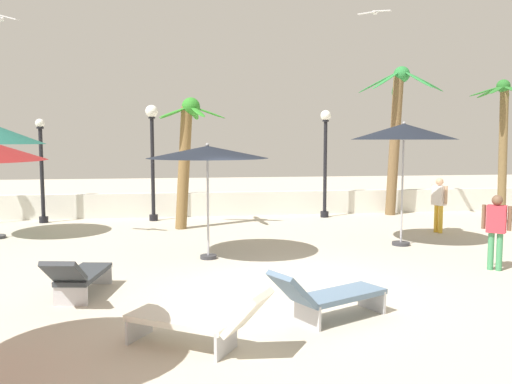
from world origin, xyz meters
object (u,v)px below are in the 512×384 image
object	(u,v)px
patio_umbrella_3	(404,132)
guest_0	(439,200)
lamp_post_2	(42,168)
lounge_chair_0	(198,320)
lounge_chair_2	(328,295)
guest_1	(496,225)
palm_tree_0	(186,147)
lounge_chair_1	(79,275)
palm_tree_1	(503,132)
lamp_post_1	(152,145)
lamp_post_0	(325,153)
patio_umbrella_1	(207,153)
palm_tree_2	(397,124)
seagull_0	(375,12)

from	to	relation	value
patio_umbrella_3	guest_0	xyz separation A→B (m)	(1.81, 1.58, -1.88)
lamp_post_2	lounge_chair_0	world-z (taller)	lamp_post_2
lounge_chair_2	guest_1	xyz separation A→B (m)	(4.19, 2.46, 0.53)
palm_tree_0	lounge_chair_2	size ratio (longest dim) A/B	2.00
patio_umbrella_3	lounge_chair_1	size ratio (longest dim) A/B	1.59
lounge_chair_1	lounge_chair_2	world-z (taller)	lounge_chair_2
patio_umbrella_3	palm_tree_1	size ratio (longest dim) A/B	0.68
guest_1	palm_tree_0	bearing A→B (deg)	135.20
palm_tree_0	lamp_post_2	distance (m)	4.91
lounge_chair_0	guest_0	size ratio (longest dim) A/B	1.21
lounge_chair_1	lounge_chair_2	xyz separation A→B (m)	(3.79, -1.69, -0.01)
lounge_chair_1	lamp_post_1	bearing A→B (deg)	84.41
lounge_chair_2	lamp_post_0	bearing A→B (deg)	74.62
patio_umbrella_1	palm_tree_2	distance (m)	9.26
palm_tree_0	guest_0	bearing A→B (deg)	-13.84
lamp_post_2	seagull_0	distance (m)	12.02
palm_tree_1	palm_tree_2	bearing A→B (deg)	138.66
palm_tree_0	lounge_chair_1	bearing A→B (deg)	-105.58
lamp_post_0	seagull_0	size ratio (longest dim) A/B	3.83
guest_0	guest_1	bearing A→B (deg)	-102.99
lounge_chair_0	lounge_chair_2	bearing A→B (deg)	22.16
palm_tree_1	lounge_chair_1	size ratio (longest dim) A/B	2.33
palm_tree_0	lounge_chair_0	bearing A→B (deg)	-90.13
palm_tree_2	lamp_post_1	distance (m)	8.42
lounge_chair_1	guest_1	world-z (taller)	guest_1
palm_tree_0	guest_1	distance (m)	8.70
palm_tree_0	guest_0	size ratio (longest dim) A/B	2.48
patio_umbrella_1	palm_tree_2	world-z (taller)	palm_tree_2
lounge_chair_0	lamp_post_2	bearing A→B (deg)	112.12
lamp_post_2	guest_0	size ratio (longest dim) A/B	2.11
palm_tree_2	palm_tree_0	bearing A→B (deg)	-165.10
palm_tree_2	lounge_chair_1	size ratio (longest dim) A/B	2.67
palm_tree_2	guest_1	size ratio (longest dim) A/B	3.37
palm_tree_1	palm_tree_2	world-z (taller)	palm_tree_2
palm_tree_2	lamp_post_0	distance (m)	2.81
palm_tree_0	guest_1	xyz separation A→B (m)	(6.08, -6.04, -1.49)
palm_tree_2	lamp_post_0	xyz separation A→B (m)	(-2.63, -0.27, -0.98)
palm_tree_2	seagull_0	distance (m)	3.84
lounge_chair_1	lamp_post_2	bearing A→B (deg)	106.96
lamp_post_1	lounge_chair_0	bearing A→B (deg)	-84.60
lamp_post_2	lounge_chair_0	size ratio (longest dim) A/B	1.75
palm_tree_1	guest_1	xyz separation A→B (m)	(-3.81, -5.73, -1.96)
patio_umbrella_1	guest_0	size ratio (longest dim) A/B	1.71
seagull_0	patio_umbrella_3	bearing A→B (deg)	-102.06
lounge_chair_0	lounge_chair_1	size ratio (longest dim) A/B	0.97
lounge_chair_0	patio_umbrella_3	bearing A→B (deg)	48.38
lamp_post_1	seagull_0	world-z (taller)	seagull_0
lounge_chair_0	seagull_0	world-z (taller)	seagull_0
palm_tree_2	guest_1	bearing A→B (deg)	-98.81
lounge_chair_2	lounge_chair_0	bearing A→B (deg)	-157.84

